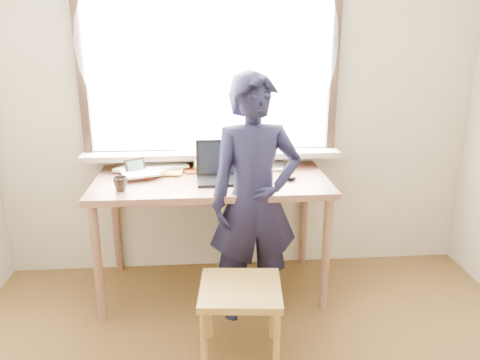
{
  "coord_description": "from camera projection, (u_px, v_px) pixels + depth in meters",
  "views": [
    {
      "loc": [
        -0.26,
        -1.38,
        1.78
      ],
      "look_at": [
        -0.07,
        0.95,
        1.03
      ],
      "focal_mm": 35.0,
      "sensor_mm": 36.0,
      "label": 1
    }
  ],
  "objects": [
    {
      "name": "room_shell",
      "position": [
        274.0,
        76.0,
        1.57
      ],
      "size": [
        3.52,
        4.02,
        2.61
      ],
      "color": "#BCB097",
      "rests_on": "ground"
    },
    {
      "name": "desk",
      "position": [
        212.0,
        190.0,
        3.18
      ],
      "size": [
        1.56,
        0.78,
        0.84
      ],
      "color": "brown",
      "rests_on": "ground"
    },
    {
      "name": "laptop",
      "position": [
        224.0,
        170.0,
        3.11
      ],
      "size": [
        0.37,
        0.31,
        0.25
      ],
      "color": "black",
      "rests_on": "desk"
    },
    {
      "name": "mug_white",
      "position": [
        203.0,
        165.0,
        3.29
      ],
      "size": [
        0.16,
        0.16,
        0.09
      ],
      "primitive_type": "imported",
      "rotation": [
        0.0,
        0.0,
        0.79
      ],
      "color": "white",
      "rests_on": "desk"
    },
    {
      "name": "mug_dark",
      "position": [
        120.0,
        184.0,
        2.89
      ],
      "size": [
        0.11,
        0.11,
        0.09
      ],
      "primitive_type": "imported",
      "rotation": [
        0.0,
        0.0,
        -0.18
      ],
      "color": "black",
      "rests_on": "desk"
    },
    {
      "name": "mouse",
      "position": [
        290.0,
        178.0,
        3.09
      ],
      "size": [
        0.08,
        0.06,
        0.03
      ],
      "primitive_type": "ellipsoid",
      "color": "black",
      "rests_on": "desk"
    },
    {
      "name": "desk_clutter",
      "position": [
        182.0,
        167.0,
        3.32
      ],
      "size": [
        0.8,
        0.48,
        0.04
      ],
      "color": "white",
      "rests_on": "desk"
    },
    {
      "name": "book_a",
      "position": [
        144.0,
        170.0,
        3.29
      ],
      "size": [
        0.22,
        0.29,
        0.03
      ],
      "primitive_type": "imported",
      "rotation": [
        0.0,
        0.0,
        0.1
      ],
      "color": "white",
      "rests_on": "desk"
    },
    {
      "name": "book_b",
      "position": [
        261.0,
        165.0,
        3.42
      ],
      "size": [
        0.23,
        0.27,
        0.02
      ],
      "primitive_type": "imported",
      "rotation": [
        0.0,
        0.0,
        -0.28
      ],
      "color": "white",
      "rests_on": "desk"
    },
    {
      "name": "picture_frame",
      "position": [
        135.0,
        168.0,
        3.19
      ],
      "size": [
        0.13,
        0.08,
        0.11
      ],
      "color": "black",
      "rests_on": "desk"
    },
    {
      "name": "work_chair",
      "position": [
        240.0,
        298.0,
        2.57
      ],
      "size": [
        0.48,
        0.46,
        0.45
      ],
      "color": "olive",
      "rests_on": "ground"
    },
    {
      "name": "person",
      "position": [
        255.0,
        200.0,
        2.89
      ],
      "size": [
        0.61,
        0.44,
        1.57
      ],
      "primitive_type": "imported",
      "rotation": [
        0.0,
        0.0,
        0.12
      ],
      "color": "black",
      "rests_on": "ground"
    }
  ]
}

